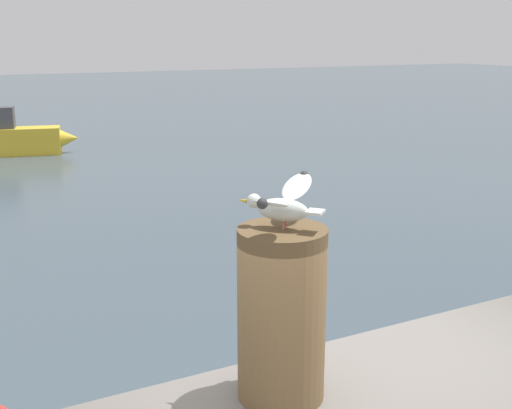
% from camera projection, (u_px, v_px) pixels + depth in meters
% --- Properties ---
extents(mooring_post, '(0.40, 0.40, 0.81)m').
position_uv_depth(mooring_post, '(281.00, 315.00, 2.87)').
color(mooring_post, brown).
rests_on(mooring_post, harbor_quay).
extents(seagull, '(0.51, 0.47, 0.20)m').
position_uv_depth(seagull, '(282.00, 203.00, 2.74)').
color(seagull, '#C66F60').
rests_on(seagull, mooring_post).
extents(boat_yellow, '(3.66, 1.53, 1.41)m').
position_uv_depth(boat_yellow, '(13.00, 139.00, 18.68)').
color(boat_yellow, yellow).
rests_on(boat_yellow, ground_plane).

